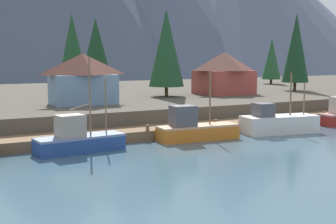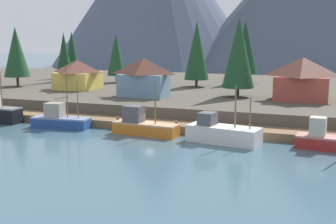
# 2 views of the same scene
# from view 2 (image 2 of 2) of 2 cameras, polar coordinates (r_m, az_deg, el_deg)

# --- Properties ---
(ground_plane) EXTENTS (400.00, 400.00, 1.00)m
(ground_plane) POSITION_cam_2_polar(r_m,az_deg,el_deg) (74.43, 3.19, 0.13)
(ground_plane) COLOR #3D5B6B
(dock) EXTENTS (80.00, 4.00, 1.60)m
(dock) POSITION_cam_2_polar(r_m,az_deg,el_deg) (57.55, -2.09, -1.66)
(dock) COLOR brown
(dock) RESTS_ON ground_plane
(shoreline_bank) EXTENTS (400.00, 56.00, 2.50)m
(shoreline_bank) POSITION_cam_2_polar(r_m,az_deg,el_deg) (85.60, 5.56, 2.54)
(shoreline_bank) COLOR #4C473D
(shoreline_bank) RESTS_ON ground_plane
(fishing_boat_blue) EXTENTS (7.83, 3.01, 8.15)m
(fishing_boat_blue) POSITION_cam_2_polar(r_m,az_deg,el_deg) (59.69, -13.76, -0.94)
(fishing_boat_blue) COLOR navy
(fishing_boat_blue) RESTS_ON ground_plane
(fishing_boat_orange) EXTENTS (8.34, 2.96, 6.70)m
(fishing_boat_orange) POSITION_cam_2_polar(r_m,az_deg,el_deg) (54.10, -3.24, -1.71)
(fishing_boat_orange) COLOR #CC6B1E
(fishing_boat_orange) RESTS_ON ground_plane
(fishing_boat_white) EXTENTS (8.57, 4.34, 6.45)m
(fishing_boat_white) POSITION_cam_2_polar(r_m,az_deg,el_deg) (50.31, 6.97, -2.67)
(fishing_boat_white) COLOR silver
(fishing_boat_white) RESTS_ON ground_plane
(fishing_boat_red) EXTENTS (8.39, 3.18, 8.15)m
(fishing_boat_red) POSITION_cam_2_polar(r_m,az_deg,el_deg) (49.70, 20.53, -3.51)
(fishing_boat_red) COLOR maroon
(fishing_boat_red) RESTS_ON ground_plane
(house_blue) EXTENTS (7.68, 4.84, 6.04)m
(house_blue) POSITION_cam_2_polar(r_m,az_deg,el_deg) (69.56, -3.15, 4.53)
(house_blue) COLOR #6689A8
(house_blue) RESTS_ON shoreline_bank
(house_yellow) EXTENTS (7.14, 6.84, 5.20)m
(house_yellow) POSITION_cam_2_polar(r_m,az_deg,el_deg) (81.36, -11.54, 4.79)
(house_yellow) COLOR gold
(house_yellow) RESTS_ON shoreline_bank
(house_red) EXTENTS (7.98, 6.74, 6.34)m
(house_red) POSITION_cam_2_polar(r_m,az_deg,el_deg) (68.28, 16.87, 4.16)
(house_red) COLOR #9E4238
(house_red) RESTS_ON shoreline_bank
(conifer_near_right) EXTENTS (3.32, 3.32, 10.24)m
(conifer_near_right) POSITION_cam_2_polar(r_m,az_deg,el_deg) (95.66, -13.23, 7.38)
(conifer_near_right) COLOR #4C3823
(conifer_near_right) RESTS_ON shoreline_bank
(conifer_mid_left) EXTENTS (4.63, 4.63, 12.14)m
(conifer_mid_left) POSITION_cam_2_polar(r_m,az_deg,el_deg) (83.29, 3.72, 7.89)
(conifer_mid_left) COLOR #4C3823
(conifer_mid_left) RESTS_ON shoreline_bank
(conifer_mid_right) EXTENTS (4.82, 4.82, 11.17)m
(conifer_mid_right) POSITION_cam_2_polar(r_m,az_deg,el_deg) (88.51, -18.96, 7.33)
(conifer_mid_right) COLOR #4C3823
(conifer_mid_right) RESTS_ON shoreline_bank
(conifer_back_left) EXTENTS (3.81, 3.81, 9.94)m
(conifer_back_left) POSITION_cam_2_polar(r_m,az_deg,el_deg) (91.41, -6.68, 7.35)
(conifer_back_left) COLOR #4C3823
(conifer_back_left) RESTS_ON shoreline_bank
(conifer_back_right) EXTENTS (5.35, 5.35, 12.42)m
(conifer_back_right) POSITION_cam_2_polar(r_m,az_deg,el_deg) (90.89, 9.89, 8.18)
(conifer_back_right) COLOR #4C3823
(conifer_back_right) RESTS_ON shoreline_bank
(conifer_centre) EXTENTS (5.01, 5.01, 12.29)m
(conifer_centre) POSITION_cam_2_polar(r_m,az_deg,el_deg) (69.80, 9.07, 7.54)
(conifer_centre) COLOR #4C3823
(conifer_centre) RESTS_ON shoreline_bank
(conifer_far_left) EXTENTS (3.24, 3.24, 10.61)m
(conifer_far_left) POSITION_cam_2_polar(r_m,az_deg,el_deg) (104.60, -12.26, 7.75)
(conifer_far_left) COLOR #4C3823
(conifer_far_left) RESTS_ON shoreline_bank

